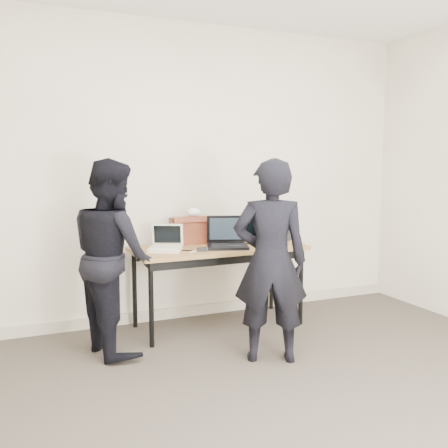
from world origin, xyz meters
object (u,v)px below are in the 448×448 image
person_observer (113,256)px  laptop_center (227,240)px  equipment_box (272,230)px  desk (219,253)px  person_typist (270,261)px  laptop_right (261,236)px  laptop_beige (166,245)px  leather_satchel (191,230)px

person_observer → laptop_center: bearing=-92.6°
equipment_box → laptop_center: bearing=-157.0°
desk → equipment_box: size_ratio=5.11×
person_typist → laptop_right: bearing=-90.4°
laptop_center → laptop_beige: bearing=-165.0°
equipment_box → leather_satchel: bearing=177.5°
desk → laptop_right: laptop_right is taller
laptop_beige → equipment_box: bearing=36.3°
laptop_center → laptop_right: bearing=41.8°
desk → laptop_beige: laptop_beige is taller
laptop_right → person_observer: size_ratio=0.27×
desk → laptop_center: 0.14m
desk → equipment_box: equipment_box is taller
laptop_beige → person_typist: 0.99m
laptop_center → laptop_right: 0.46m
laptop_center → leather_satchel: size_ratio=1.20×
laptop_beige → leather_satchel: size_ratio=0.97×
laptop_beige → laptop_right: 0.98m
person_observer → laptop_beige: bearing=-79.2°
laptop_beige → leather_satchel: leather_satchel is taller
desk → laptop_right: size_ratio=3.84×
desk → leather_satchel: leather_satchel is taller
laptop_beige → person_observer: size_ratio=0.24×
laptop_beige → person_observer: person_observer is taller
desk → leather_satchel: (-0.18, 0.23, 0.19)m
laptop_beige → person_typist: bearing=-31.1°
laptop_beige → laptop_right: same height
laptop_center → leather_satchel: bearing=149.2°
laptop_center → laptop_right: size_ratio=1.10×
desk → person_observer: person_observer is taller
laptop_right → person_observer: (-1.44, -0.34, -0.03)m
laptop_center → person_typist: person_typist is taller
laptop_right → equipment_box: laptop_right is taller
laptop_beige → equipment_box: 1.14m
person_observer → person_typist: bearing=-133.4°
laptop_right → person_typist: bearing=-144.2°
person_observer → equipment_box: bearing=-87.2°
desk → person_typist: bearing=-87.4°
laptop_beige → equipment_box: size_ratio=1.18×
person_typist → person_observer: (-1.02, 0.64, 0.00)m
laptop_beige → leather_satchel: 0.40m
desk → person_typist: size_ratio=1.02×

